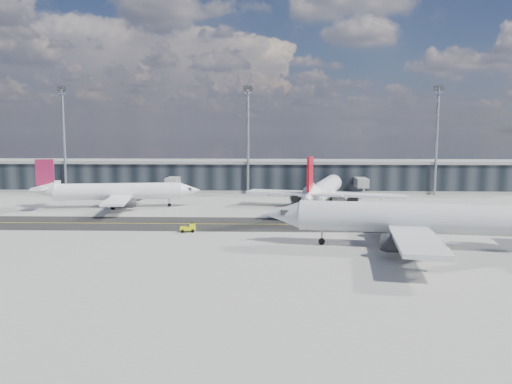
# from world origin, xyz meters

# --- Properties ---
(ground) EXTENTS (300.00, 300.00, 0.00)m
(ground) POSITION_xyz_m (0.00, 0.00, 0.00)
(ground) COLOR gray
(ground) RESTS_ON ground
(taxiway_lanes) EXTENTS (180.00, 63.00, 0.03)m
(taxiway_lanes) POSITION_xyz_m (3.91, 10.74, 0.01)
(taxiway_lanes) COLOR black
(taxiway_lanes) RESTS_ON ground
(terminal_concourse) EXTENTS (152.00, 19.80, 8.80)m
(terminal_concourse) POSITION_xyz_m (0.04, 54.93, 4.09)
(terminal_concourse) COLOR black
(terminal_concourse) RESTS_ON ground
(floodlight_masts) EXTENTS (102.50, 0.70, 28.90)m
(floodlight_masts) POSITION_xyz_m (0.00, 48.00, 15.61)
(floodlight_masts) COLOR gray
(floodlight_masts) RESTS_ON ground
(airliner_af) EXTENTS (36.88, 31.57, 10.93)m
(airliner_af) POSITION_xyz_m (-28.11, 22.82, 3.61)
(airliner_af) COLOR white
(airliner_af) RESTS_ON ground
(airliner_redtail) EXTENTS (35.20, 40.93, 12.26)m
(airliner_redtail) POSITION_xyz_m (17.80, 22.95, 4.05)
(airliner_redtail) COLOR white
(airliner_redtail) RESTS_ON ground
(airliner_near) EXTENTS (44.71, 38.24, 13.24)m
(airliner_near) POSITION_xyz_m (27.98, -14.04, 4.37)
(airliner_near) COLOR silver
(airliner_near) RESTS_ON ground
(baggage_tug) EXTENTS (2.65, 1.52, 1.60)m
(baggage_tug) POSITION_xyz_m (-7.42, -3.56, 0.80)
(baggage_tug) COLOR #DAE20B
(baggage_tug) RESTS_ON ground
(service_van) EXTENTS (2.76, 5.18, 1.39)m
(service_van) POSITION_xyz_m (18.04, 29.88, 0.69)
(service_van) COLOR white
(service_van) RESTS_ON ground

